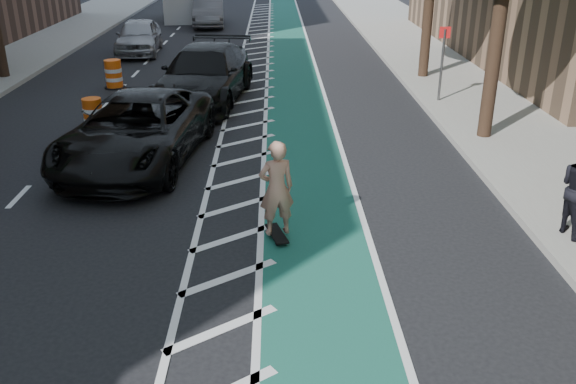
{
  "coord_description": "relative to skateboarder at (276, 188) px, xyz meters",
  "views": [
    {
      "loc": [
        2.28,
        -7.21,
        5.25
      ],
      "look_at": [
        2.5,
        2.39,
        1.1
      ],
      "focal_mm": 38.0,
      "sensor_mm": 36.0,
      "label": 1
    }
  ],
  "objects": [
    {
      "name": "ground",
      "position": [
        -2.3,
        -2.78,
        -1.0
      ],
      "size": [
        120.0,
        120.0,
        0.0
      ],
      "primitive_type": "plane",
      "color": "black",
      "rests_on": "ground"
    },
    {
      "name": "bike_lane",
      "position": [
        0.7,
        7.22,
        -1.0
      ],
      "size": [
        2.0,
        90.0,
        0.01
      ],
      "primitive_type": "cube",
      "color": "#175341",
      "rests_on": "ground"
    },
    {
      "name": "buffer_strip",
      "position": [
        -0.8,
        7.22,
        -1.0
      ],
      "size": [
        1.4,
        90.0,
        0.01
      ],
      "primitive_type": "cube",
      "color": "silver",
      "rests_on": "ground"
    },
    {
      "name": "sidewalk_right",
      "position": [
        7.2,
        7.22,
        -0.93
      ],
      "size": [
        5.0,
        90.0,
        0.15
      ],
      "primitive_type": "cube",
      "color": "gray",
      "rests_on": "ground"
    },
    {
      "name": "curb_right",
      "position": [
        4.75,
        7.22,
        -0.92
      ],
      "size": [
        0.12,
        90.0,
        0.16
      ],
      "primitive_type": "cube",
      "color": "gray",
      "rests_on": "ground"
    },
    {
      "name": "sign_post",
      "position": [
        5.3,
        9.22,
        0.35
      ],
      "size": [
        0.35,
        0.08,
        2.47
      ],
      "color": "#4C4C4C",
      "rests_on": "ground"
    },
    {
      "name": "skateboard",
      "position": [
        -0.0,
        -0.0,
        -0.91
      ],
      "size": [
        0.45,
        0.86,
        0.11
      ],
      "rotation": [
        0.0,
        0.0,
        0.28
      ],
      "color": "black",
      "rests_on": "ground"
    },
    {
      "name": "skateboarder",
      "position": [
        0.0,
        0.0,
        0.0
      ],
      "size": [
        0.74,
        0.59,
        1.78
      ],
      "primitive_type": "imported",
      "rotation": [
        0.0,
        0.0,
        3.42
      ],
      "color": "tan",
      "rests_on": "skateboard"
    },
    {
      "name": "suv_near",
      "position": [
        -3.33,
        4.09,
        -0.18
      ],
      "size": [
        3.46,
        6.19,
        1.64
      ],
      "primitive_type": "imported",
      "rotation": [
        0.0,
        0.0,
        -0.13
      ],
      "color": "black",
      "rests_on": "ground"
    },
    {
      "name": "suv_far",
      "position": [
        -2.3,
        9.82,
        -0.12
      ],
      "size": [
        3.28,
        6.36,
        1.76
      ],
      "primitive_type": "imported",
      "rotation": [
        0.0,
        0.0,
        -0.14
      ],
      "color": "black",
      "rests_on": "ground"
    },
    {
      "name": "car_silver",
      "position": [
        -6.18,
        18.36,
        -0.23
      ],
      "size": [
        2.12,
        4.62,
        1.54
      ],
      "primitive_type": "imported",
      "rotation": [
        0.0,
        0.0,
        0.07
      ],
      "color": "#9E9DA2",
      "rests_on": "ground"
    },
    {
      "name": "car_grey",
      "position": [
        -3.83,
        26.93,
        -0.19
      ],
      "size": [
        2.09,
        5.05,
        1.62
      ],
      "primitive_type": "imported",
      "rotation": [
        0.0,
        0.0,
        0.08
      ],
      "color": "#5C5B60",
      "rests_on": "ground"
    },
    {
      "name": "box_truck",
      "position": [
        -5.69,
        29.97,
        -0.02
      ],
      "size": [
        2.71,
        5.29,
        2.13
      ],
      "rotation": [
        0.0,
        0.0,
        0.09
      ],
      "color": "silver",
      "rests_on": "ground"
    },
    {
      "name": "barrel_b",
      "position": [
        -5.13,
        6.72,
        -0.57
      ],
      "size": [
        0.67,
        0.67,
        0.92
      ],
      "color": "#D54D0B",
      "rests_on": "ground"
    },
    {
      "name": "barrel_c",
      "position": [
        -5.75,
        11.72,
        -0.53
      ],
      "size": [
        0.74,
        0.74,
        1.0
      ],
      "color": "#FF5B0D",
      "rests_on": "ground"
    }
  ]
}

